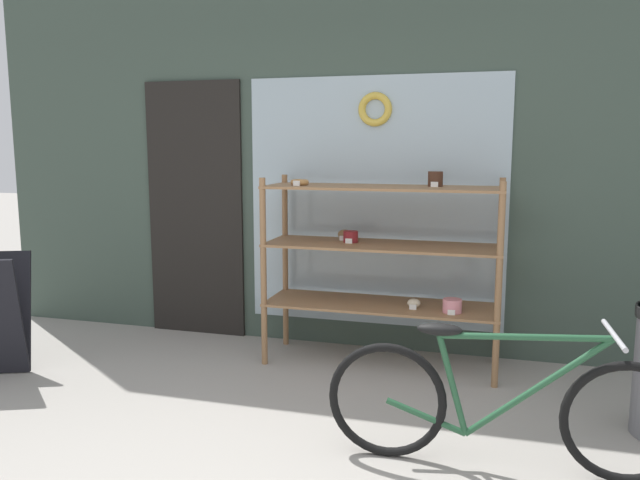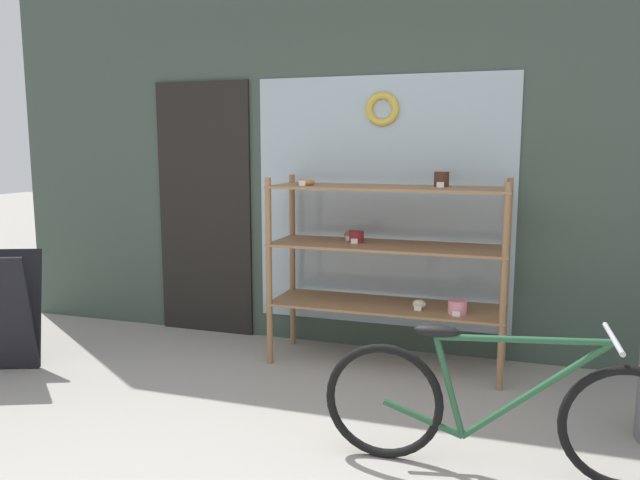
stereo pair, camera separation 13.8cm
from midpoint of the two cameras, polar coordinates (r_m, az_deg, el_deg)
The scene contains 4 objects.
storefront_facade at distance 4.87m, azimuth 4.01°, elevation 10.79°, with size 6.22×0.13×3.62m.
display_case at distance 4.46m, azimuth 7.13°, elevation -1.00°, with size 1.67×0.52×1.40m.
bicycle at distance 3.24m, azimuth 17.13°, elevation -14.51°, with size 1.73×0.46×0.73m.
sandwich_board at distance 4.93m, azimuth -26.37°, elevation -5.87°, with size 0.58×0.53×0.84m.
Camera 2 is at (1.24, -2.13, 1.59)m, focal length 35.00 mm.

